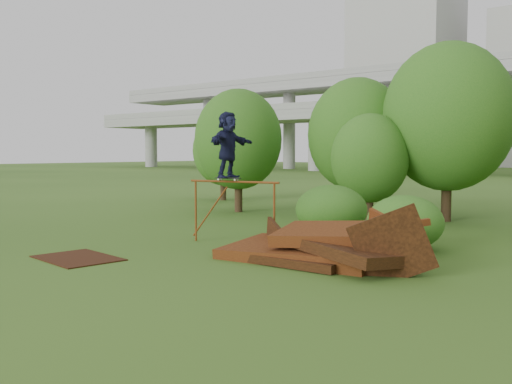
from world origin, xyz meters
The scene contains 14 objects.
ground centered at (0.00, 0.00, 0.00)m, with size 240.00×240.00×0.00m, color #2D5116.
scrap_pile centered at (1.69, 1.54, 0.36)m, with size 5.66×3.00×1.94m.
grind_rail centered at (-1.82, 2.22, 1.36)m, with size 2.91×0.63×1.88m.
skateboard centered at (-2.01, 2.19, 1.94)m, with size 0.81×0.36×0.08m.
skater centered at (-2.01, 2.19, 2.93)m, with size 1.80×0.57×1.94m, color #161837.
flat_plate centered at (-3.42, -2.01, 0.01)m, with size 2.22×1.58×0.03m, color #33180B.
tree_0 centered at (-7.62, 9.26, 3.29)m, with size 3.94×3.94×5.56m.
tree_1 centered at (-2.89, 11.60, 3.46)m, with size 4.25×4.25×5.91m.
tree_2 centered at (-1.13, 9.40, 2.48)m, with size 2.98×2.98×4.20m.
tree_3 centered at (1.04, 11.66, 4.08)m, with size 5.02×5.02×6.97m.
tree_6 centered at (-12.41, 13.55, 2.80)m, with size 3.42×3.42×4.77m.
shrub_left centered at (-0.56, 5.64, 0.83)m, with size 2.39×2.20×1.65m, color #1C5717.
shrub_right centered at (2.52, 4.48, 0.76)m, with size 2.15×1.97×1.52m, color #1C5717.
building_left centered at (-38.00, 95.00, 17.50)m, with size 18.00×16.00×35.00m, color #9E9E99.
Camera 1 is at (9.10, -10.38, 2.71)m, focal length 40.00 mm.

